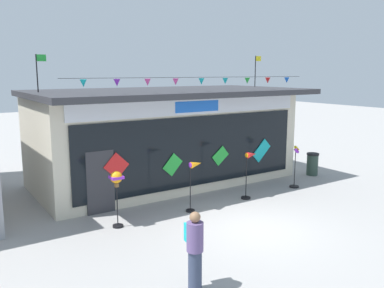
{
  "coord_description": "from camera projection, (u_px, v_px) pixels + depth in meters",
  "views": [
    {
      "loc": [
        -7.51,
        -8.35,
        4.39
      ],
      "look_at": [
        -0.07,
        2.93,
        2.0
      ],
      "focal_mm": 38.04,
      "sensor_mm": 36.0,
      "label": 1
    }
  ],
  "objects": [
    {
      "name": "trash_bin",
      "position": [
        312.0,
        164.0,
        17.52
      ],
      "size": [
        0.52,
        0.52,
        0.96
      ],
      "color": "#2D4238",
      "rests_on": "ground_plane"
    },
    {
      "name": "wind_spinner_left",
      "position": [
        195.0,
        174.0,
        12.86
      ],
      "size": [
        0.62,
        0.29,
        1.63
      ],
      "color": "black",
      "rests_on": "ground_plane"
    },
    {
      "name": "wind_spinner_center_left",
      "position": [
        250.0,
        165.0,
        14.18
      ],
      "size": [
        0.64,
        0.34,
        1.67
      ],
      "color": "black",
      "rests_on": "ground_plane"
    },
    {
      "name": "wind_spinner_center_right",
      "position": [
        295.0,
        166.0,
        15.55
      ],
      "size": [
        0.36,
        0.36,
        1.65
      ],
      "color": "black",
      "rests_on": "ground_plane"
    },
    {
      "name": "ground_plane",
      "position": [
        250.0,
        227.0,
        11.7
      ],
      "size": [
        80.0,
        80.0,
        0.0
      ],
      "primitive_type": "plane",
      "color": "#9E9B99"
    },
    {
      "name": "person_near_camera",
      "position": [
        195.0,
        249.0,
        8.15
      ],
      "size": [
        0.35,
        0.47,
        1.68
      ],
      "rotation": [
        0.0,
        0.0,
        6.1
      ],
      "color": "#333D56",
      "rests_on": "ground_plane"
    },
    {
      "name": "wind_spinner_far_left",
      "position": [
        117.0,
        183.0,
        11.46
      ],
      "size": [
        0.35,
        0.35,
        1.65
      ],
      "color": "black",
      "rests_on": "ground_plane"
    },
    {
      "name": "kite_shop_building",
      "position": [
        165.0,
        135.0,
        16.32
      ],
      "size": [
        10.47,
        5.64,
        5.12
      ],
      "color": "beige",
      "rests_on": "ground_plane"
    }
  ]
}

